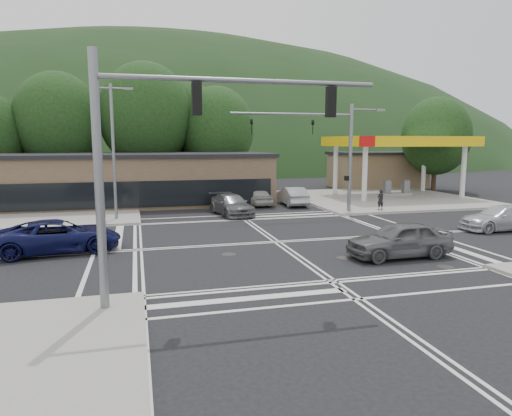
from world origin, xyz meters
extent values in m
plane|color=black|center=(0.00, 0.00, 0.00)|extent=(120.00, 120.00, 0.00)
cube|color=gray|center=(15.00, 15.00, 0.07)|extent=(16.00, 16.00, 0.15)
cube|color=gray|center=(-15.00, 15.00, 0.07)|extent=(16.00, 16.00, 0.15)
cylinder|color=silver|center=(12.00, 13.00, 2.50)|extent=(0.44, 0.44, 5.00)
cylinder|color=silver|center=(12.00, 19.00, 2.50)|extent=(0.44, 0.44, 5.00)
cylinder|color=silver|center=(22.00, 13.00, 2.50)|extent=(0.44, 0.44, 5.00)
cylinder|color=silver|center=(22.00, 19.00, 2.50)|extent=(0.44, 0.44, 5.00)
cube|color=silver|center=(17.00, 16.00, 5.30)|extent=(12.00, 8.00, 0.60)
cube|color=yellow|center=(17.00, 12.00, 5.30)|extent=(12.20, 0.25, 0.90)
cube|color=yellow|center=(17.00, 20.00, 5.30)|extent=(12.20, 0.25, 0.90)
cube|color=yellow|center=(11.00, 16.00, 5.30)|extent=(0.25, 8.20, 0.90)
cube|color=yellow|center=(23.00, 16.00, 5.30)|extent=(0.25, 8.20, 0.90)
cube|color=red|center=(11.50, 11.85, 5.30)|extent=(1.40, 0.12, 0.90)
cube|color=gray|center=(17.00, 16.00, 0.25)|extent=(3.00, 1.00, 0.30)
cube|color=slate|center=(16.00, 16.00, 0.95)|extent=(0.60, 0.50, 1.30)
cube|color=slate|center=(18.00, 16.00, 0.95)|extent=(0.60, 0.50, 1.30)
cube|color=#846B4F|center=(20.00, 25.00, 1.90)|extent=(10.00, 6.00, 3.80)
cube|color=brown|center=(-8.00, 17.00, 2.00)|extent=(24.00, 8.00, 4.00)
ellipsoid|color=#1B3417|center=(0.00, 90.00, 0.00)|extent=(252.00, 126.00, 140.00)
cylinder|color=#382619|center=(-14.00, 24.00, 2.42)|extent=(0.50, 0.50, 4.84)
ellipsoid|color=black|center=(-14.00, 24.00, 7.15)|extent=(8.00, 8.00, 9.20)
cylinder|color=#382619|center=(-6.00, 24.00, 2.64)|extent=(0.50, 0.50, 5.28)
ellipsoid|color=black|center=(-6.00, 24.00, 7.80)|extent=(9.00, 9.00, 10.35)
cylinder|color=#382619|center=(1.00, 24.00, 2.20)|extent=(0.50, 0.50, 4.40)
ellipsoid|color=black|center=(1.00, 24.00, 6.50)|extent=(7.60, 7.60, 8.74)
cylinder|color=#382619|center=(-2.00, 28.00, 2.42)|extent=(0.50, 0.50, 4.84)
ellipsoid|color=black|center=(-2.00, 28.00, 7.15)|extent=(8.40, 8.40, 9.66)
cylinder|color=#382619|center=(24.00, 20.00, 1.98)|extent=(0.50, 0.50, 3.96)
ellipsoid|color=black|center=(24.00, 20.00, 5.85)|extent=(7.20, 7.20, 8.28)
cylinder|color=slate|center=(-8.50, 9.00, 4.50)|extent=(0.20, 0.20, 9.00)
cylinder|color=slate|center=(-8.50, 9.00, 8.70)|extent=(2.20, 0.12, 0.12)
cube|color=slate|center=(-7.40, 9.00, 8.70)|extent=(0.60, 0.25, 0.15)
cylinder|color=slate|center=(8.20, 8.20, 4.00)|extent=(0.28, 0.28, 8.00)
cylinder|color=slate|center=(3.70, 8.20, 7.20)|extent=(9.00, 0.16, 0.16)
imported|color=black|center=(5.20, 8.20, 6.30)|extent=(0.16, 0.20, 1.00)
imported|color=black|center=(0.70, 8.20, 6.30)|extent=(0.16, 0.20, 1.00)
cylinder|color=slate|center=(9.40, 8.20, 7.60)|extent=(2.40, 0.12, 0.12)
cube|color=slate|center=(10.50, 8.20, 7.60)|extent=(0.70, 0.30, 0.15)
cube|color=black|center=(7.95, 8.20, 2.60)|extent=(0.25, 0.30, 0.35)
cylinder|color=slate|center=(-8.20, -8.20, 4.00)|extent=(0.28, 0.28, 8.00)
cylinder|color=slate|center=(-3.70, -8.20, 7.20)|extent=(9.00, 0.16, 0.16)
cube|color=black|center=(-5.20, -8.20, 6.60)|extent=(0.30, 0.25, 1.00)
cube|color=black|center=(-0.70, -8.20, 6.60)|extent=(0.30, 0.25, 1.00)
imported|color=#0E1140|center=(-10.81, 0.50, 0.79)|extent=(6.03, 3.48, 1.58)
imported|color=#57595B|center=(4.50, -4.50, 0.83)|extent=(4.91, 2.05, 1.66)
imported|color=#BBBCC3|center=(14.04, -0.30, 0.74)|extent=(5.18, 2.30, 1.48)
imported|color=#A6A8AD|center=(5.50, 13.21, 0.77)|extent=(1.91, 4.75, 1.54)
imported|color=#BABAB6|center=(2.56, 14.00, 0.74)|extent=(2.08, 4.47, 1.48)
imported|color=#595C5E|center=(-0.50, 9.48, 0.74)|extent=(2.87, 5.40, 1.49)
imported|color=black|center=(10.73, 8.04, 0.92)|extent=(0.61, 0.46, 1.54)
camera|label=1|loc=(-7.10, -22.66, 5.30)|focal=32.00mm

